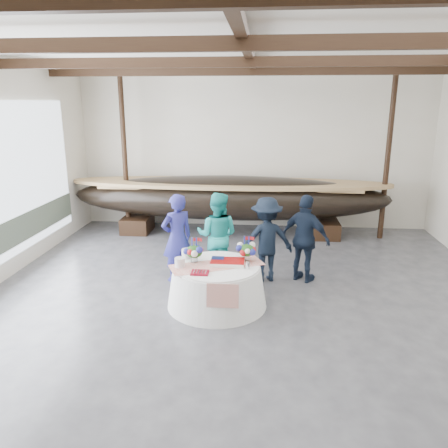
{
  "coord_description": "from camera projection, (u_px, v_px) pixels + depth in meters",
  "views": [
    {
      "loc": [
        0.31,
        -6.68,
        3.56
      ],
      "look_at": [
        -0.49,
        1.95,
        1.14
      ],
      "focal_mm": 35.0,
      "sensor_mm": 36.0,
      "label": 1
    }
  ],
  "objects": [
    {
      "name": "guest_man_left",
      "position": [
        266.0,
        239.0,
        8.87
      ],
      "size": [
        1.25,
        0.9,
        1.75
      ],
      "primitive_type": "imported",
      "rotation": [
        0.0,
        0.0,
        3.39
      ],
      "color": "black",
      "rests_on": "ground"
    },
    {
      "name": "tabletop_items",
      "position": [
        217.0,
        255.0,
        7.85
      ],
      "size": [
        1.74,
        1.19,
        0.4
      ],
      "color": "#B32411",
      "rests_on": "banquet_table"
    },
    {
      "name": "floor",
      "position": [
        242.0,
        320.0,
        7.39
      ],
      "size": [
        10.0,
        12.0,
        0.01
      ],
      "primitive_type": "cube",
      "color": "#3D3D42",
      "rests_on": "ground"
    },
    {
      "name": "banquet_table",
      "position": [
        217.0,
        285.0,
        7.86
      ],
      "size": [
        1.79,
        1.79,
        0.77
      ],
      "color": "white",
      "rests_on": "ground"
    },
    {
      "name": "pavilion_structure",
      "position": [
        247.0,
        74.0,
        7.13
      ],
      "size": [
        9.8,
        11.76,
        4.5
      ],
      "color": "black",
      "rests_on": "ground"
    },
    {
      "name": "guest_man_right",
      "position": [
        305.0,
        239.0,
        8.81
      ],
      "size": [
        1.13,
        0.94,
        1.81
      ],
      "primitive_type": "imported",
      "rotation": [
        0.0,
        0.0,
        2.57
      ],
      "color": "#141E31",
      "rests_on": "ground"
    },
    {
      "name": "wall_back",
      "position": [
        254.0,
        150.0,
        12.54
      ],
      "size": [
        10.0,
        0.02,
        4.5
      ],
      "primitive_type": "cube",
      "color": "silver",
      "rests_on": "ground"
    },
    {
      "name": "longboat_display",
      "position": [
        229.0,
        197.0,
        11.98
      ],
      "size": [
        8.73,
        1.75,
        1.64
      ],
      "color": "black",
      "rests_on": "ground"
    },
    {
      "name": "guest_woman_blue",
      "position": [
        177.0,
        238.0,
        8.84
      ],
      "size": [
        0.79,
        0.74,
        1.82
      ],
      "primitive_type": "imported",
      "rotation": [
        0.0,
        0.0,
        3.76
      ],
      "color": "navy",
      "rests_on": "ground"
    },
    {
      "name": "guest_woman_teal",
      "position": [
        217.0,
        236.0,
        9.02
      ],
      "size": [
        0.97,
        0.81,
        1.81
      ],
      "primitive_type": "imported",
      "rotation": [
        0.0,
        0.0,
        3.0
      ],
      "color": "teal",
      "rests_on": "ground"
    },
    {
      "name": "ceiling",
      "position": [
        246.0,
        34.0,
        6.18
      ],
      "size": [
        10.0,
        12.0,
        0.01
      ],
      "primitive_type": "cube",
      "color": "white",
      "rests_on": "wall_back"
    }
  ]
}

